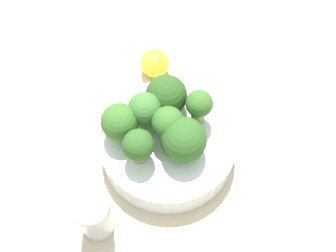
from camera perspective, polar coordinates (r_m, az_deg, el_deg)
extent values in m
plane|color=beige|center=(0.62, 0.00, -3.11)|extent=(3.00, 3.00, 0.00)
cylinder|color=silver|center=(0.60, 0.00, -2.26)|extent=(0.17, 0.17, 0.04)
cylinder|color=#8EB770|center=(0.57, -0.03, -0.70)|extent=(0.02, 0.02, 0.03)
sphere|color=#386B28|center=(0.55, -0.04, 0.37)|extent=(0.04, 0.04, 0.04)
cylinder|color=#8EB770|center=(0.57, 1.85, -2.62)|extent=(0.02, 0.02, 0.02)
sphere|color=#2D5B23|center=(0.55, 1.91, -1.71)|extent=(0.06, 0.06, 0.06)
cylinder|color=#7A9E5B|center=(0.58, 3.70, 1.61)|extent=(0.02, 0.02, 0.03)
sphere|color=#386B28|center=(0.56, 3.82, 2.74)|extent=(0.03, 0.03, 0.03)
cylinder|color=#84AD66|center=(0.58, -5.71, -0.30)|extent=(0.02, 0.02, 0.02)
sphere|color=#386B28|center=(0.56, -5.88, 0.64)|extent=(0.05, 0.05, 0.05)
cylinder|color=#84AD66|center=(0.58, -2.78, 1.03)|extent=(0.02, 0.02, 0.03)
sphere|color=#3D7533|center=(0.56, -2.87, 2.12)|extent=(0.04, 0.04, 0.04)
cylinder|color=#8EB770|center=(0.60, -0.20, 2.77)|extent=(0.02, 0.02, 0.02)
sphere|color=#28511E|center=(0.58, -0.21, 3.73)|extent=(0.05, 0.05, 0.05)
cylinder|color=#7A9E5B|center=(0.56, -3.52, -3.24)|extent=(0.02, 0.02, 0.03)
sphere|color=#2D5B23|center=(0.54, -3.63, -2.32)|extent=(0.04, 0.04, 0.04)
cylinder|color=#B2B7BC|center=(0.56, -8.82, -11.18)|extent=(0.04, 0.04, 0.06)
cylinder|color=#B7B7BC|center=(0.53, -9.36, -9.97)|extent=(0.04, 0.04, 0.02)
sphere|color=yellow|center=(0.67, -1.62, 7.65)|extent=(0.04, 0.04, 0.04)
cube|color=olive|center=(0.70, -1.02, 8.29)|extent=(0.01, 0.01, 0.01)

